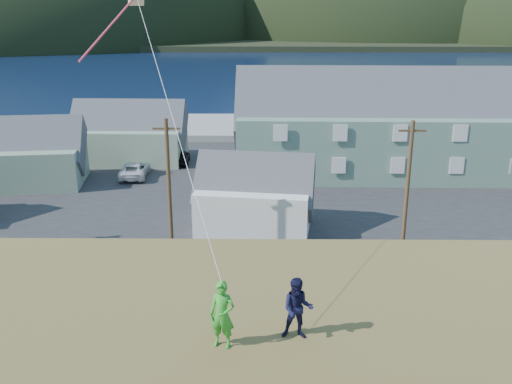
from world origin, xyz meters
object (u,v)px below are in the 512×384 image
lodge (421,126)px  shed_palegreen_near (25,155)px  kite_flyer_navy (298,309)px  wharf (189,127)px  shed_white (255,195)px  shed_palegreen_far (129,134)px  kite_flyer_green (222,315)px

lodge → shed_palegreen_near: 35.29m
lodge → kite_flyer_navy: lodge is taller
wharf → shed_palegreen_near: shed_palegreen_near is taller
wharf → shed_palegreen_near: (-11.17, -23.35, 2.28)m
wharf → kite_flyer_navy: kite_flyer_navy is taller
wharf → shed_white: shed_white is taller
shed_palegreen_far → kite_flyer_green: (12.36, -43.86, 5.16)m
lodge → shed_white: 20.66m
lodge → shed_palegreen_near: bearing=-172.5°
shed_palegreen_far → shed_white: bearing=-53.5°
wharf → lodge: 30.98m
wharf → shed_white: bearing=-75.2°
shed_white → wharf: bearing=112.5°
lodge → kite_flyer_green: size_ratio=20.18×
shed_palegreen_far → kite_flyer_navy: bearing=-70.6°
wharf → kite_flyer_navy: 60.07m
lodge → shed_white: size_ratio=3.87×
shed_palegreen_near → kite_flyer_green: (19.58, -35.77, 5.31)m
shed_palegreen_far → wharf: bearing=76.8°
lodge → shed_white: bearing=-135.9°
shed_palegreen_near → shed_palegreen_far: 10.85m
lodge → kite_flyer_green: bearing=-110.2°
wharf → lodge: size_ratio=0.76×
wharf → shed_palegreen_far: 15.94m
wharf → kite_flyer_green: size_ratio=15.43×
shed_white → kite_flyer_navy: bearing=-79.2°
shed_palegreen_near → kite_flyer_navy: size_ratio=6.77×
lodge → kite_flyer_navy: bearing=-108.1°
wharf → kite_flyer_navy: bearing=-80.1°
shed_palegreen_near → kite_flyer_navy: (21.38, -35.37, 5.26)m
shed_palegreen_far → kite_flyer_navy: 45.99m
lodge → shed_palegreen_far: 28.14m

